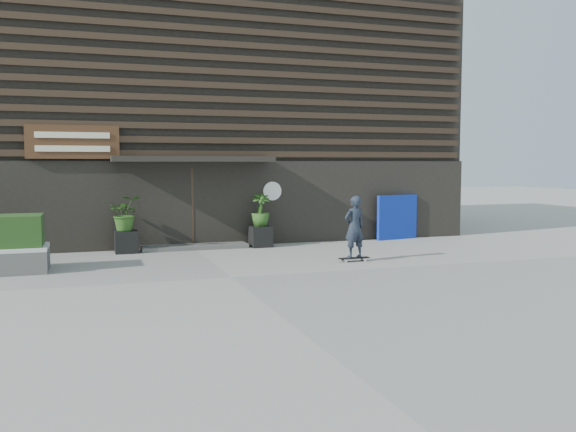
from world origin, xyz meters
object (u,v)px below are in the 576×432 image
object	(u,v)px
blue_tarp	(397,217)
planter_pot_left	(126,242)
skateboarder	(354,227)
planter_pot_right	(261,236)

from	to	relation	value
blue_tarp	planter_pot_left	bearing A→B (deg)	171.44
planter_pot_left	blue_tarp	world-z (taller)	blue_tarp
blue_tarp	skateboarder	size ratio (longest dim) A/B	0.92
planter_pot_left	skateboarder	xyz separation A→B (m)	(5.27, -3.31, 0.56)
planter_pot_left	planter_pot_right	xyz separation A→B (m)	(3.80, 0.00, 0.00)
skateboarder	planter_pot_right	bearing A→B (deg)	114.04
planter_pot_left	planter_pot_right	world-z (taller)	same
planter_pot_left	blue_tarp	xyz separation A→B (m)	(8.42, 0.30, 0.41)
planter_pot_right	blue_tarp	world-z (taller)	blue_tarp
planter_pot_left	planter_pot_right	distance (m)	3.80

